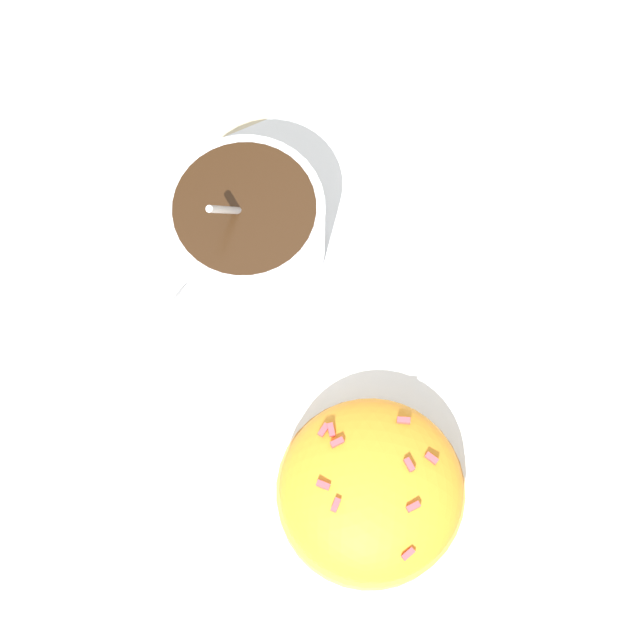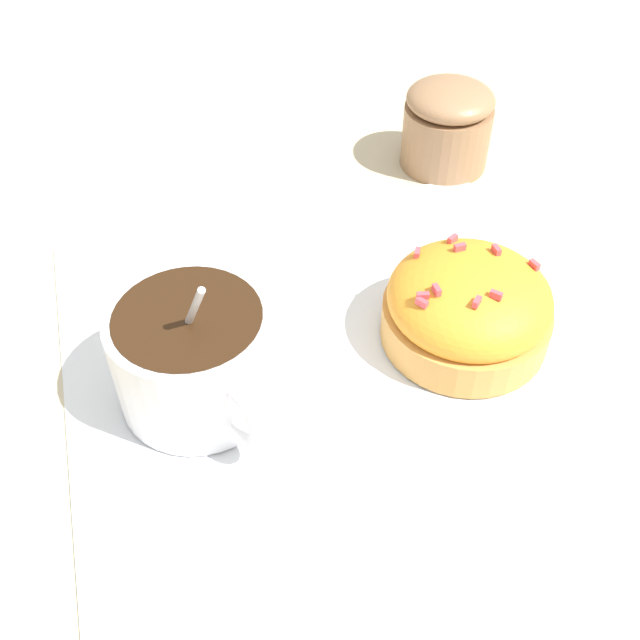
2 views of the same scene
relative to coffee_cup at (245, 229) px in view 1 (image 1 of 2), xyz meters
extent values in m
plane|color=#C6B793|center=(-0.08, 0.00, -0.04)|extent=(3.00, 3.00, 0.00)
cube|color=white|center=(-0.08, 0.00, -0.04)|extent=(0.34, 0.33, 0.00)
cylinder|color=white|center=(0.00, 0.00, 0.00)|extent=(0.09, 0.09, 0.06)
cylinder|color=#331E0F|center=(0.00, 0.00, 0.02)|extent=(0.08, 0.08, 0.01)
torus|color=white|center=(-0.01, 0.05, 0.00)|extent=(0.02, 0.04, 0.04)
ellipsoid|color=silver|center=(-0.01, 0.02, -0.02)|extent=(0.02, 0.03, 0.01)
cylinder|color=silver|center=(0.00, -0.01, 0.02)|extent=(0.02, 0.05, 0.09)
cylinder|color=#D19347|center=(-0.17, 0.01, -0.02)|extent=(0.10, 0.10, 0.02)
ellipsoid|color=orange|center=(-0.17, 0.01, 0.00)|extent=(0.10, 0.10, 0.04)
cube|color=#EA4C56|center=(-0.13, 0.02, 0.01)|extent=(0.01, 0.01, 0.00)
cube|color=#EA4C56|center=(-0.17, -0.02, 0.02)|extent=(0.01, 0.01, 0.00)
cube|color=#EA4C56|center=(-0.14, 0.02, 0.02)|extent=(0.00, 0.01, 0.00)
cube|color=#EA4C56|center=(-0.17, -0.01, 0.02)|extent=(0.01, 0.00, 0.00)
cube|color=#EA4C56|center=(-0.14, -0.02, 0.01)|extent=(0.01, 0.01, 0.00)
cube|color=#EA4C56|center=(-0.15, 0.03, 0.02)|extent=(0.01, 0.01, 0.00)
cube|color=#EA4C56|center=(-0.21, 0.01, 0.01)|extent=(0.00, 0.01, 0.00)
cube|color=#EA4C56|center=(-0.19, 0.00, 0.02)|extent=(0.00, 0.01, 0.00)
cube|color=#EA4C56|center=(-0.17, 0.03, 0.02)|extent=(0.01, 0.01, 0.00)
cube|color=#EA4C56|center=(-0.13, 0.02, 0.02)|extent=(0.01, 0.00, 0.00)
camera|label=1|loc=(-0.23, 0.08, 0.57)|focal=60.00mm
camera|label=2|loc=(0.03, 0.28, 0.30)|focal=42.00mm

